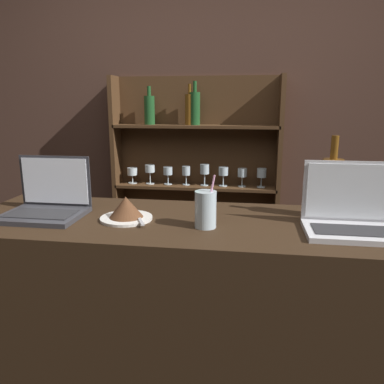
{
  "coord_description": "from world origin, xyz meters",
  "views": [
    {
      "loc": [
        0.22,
        -1.02,
        1.51
      ],
      "look_at": [
        0.02,
        0.3,
        1.19
      ],
      "focal_mm": 35.0,
      "sensor_mm": 36.0,
      "label": 1
    }
  ],
  "objects_px": {
    "laptop_far": "(354,216)",
    "water_glass": "(206,209)",
    "laptop_near": "(47,203)",
    "wine_bottle_amber": "(331,187)",
    "cake_plate": "(126,210)"
  },
  "relations": [
    {
      "from": "laptop_far",
      "to": "water_glass",
      "type": "bearing_deg",
      "value": -176.69
    },
    {
      "from": "laptop_near",
      "to": "laptop_far",
      "type": "relative_size",
      "value": 0.9
    },
    {
      "from": "laptop_near",
      "to": "wine_bottle_amber",
      "type": "bearing_deg",
      "value": 6.8
    },
    {
      "from": "wine_bottle_amber",
      "to": "laptop_far",
      "type": "bearing_deg",
      "value": -73.02
    },
    {
      "from": "laptop_far",
      "to": "water_glass",
      "type": "relative_size",
      "value": 1.76
    },
    {
      "from": "laptop_far",
      "to": "water_glass",
      "type": "height_order",
      "value": "laptop_far"
    },
    {
      "from": "laptop_far",
      "to": "cake_plate",
      "type": "bearing_deg",
      "value": 178.89
    },
    {
      "from": "laptop_near",
      "to": "laptop_far",
      "type": "xyz_separation_m",
      "value": [
        1.11,
        -0.03,
        0.01
      ]
    },
    {
      "from": "laptop_near",
      "to": "wine_bottle_amber",
      "type": "height_order",
      "value": "wine_bottle_amber"
    },
    {
      "from": "cake_plate",
      "to": "water_glass",
      "type": "bearing_deg",
      "value": -8.36
    },
    {
      "from": "cake_plate",
      "to": "water_glass",
      "type": "xyz_separation_m",
      "value": [
        0.3,
        -0.04,
        0.03
      ]
    },
    {
      "from": "water_glass",
      "to": "laptop_near",
      "type": "bearing_deg",
      "value": 174.72
    },
    {
      "from": "laptop_near",
      "to": "laptop_far",
      "type": "bearing_deg",
      "value": -1.47
    },
    {
      "from": "water_glass",
      "to": "laptop_far",
      "type": "bearing_deg",
      "value": 3.31
    },
    {
      "from": "laptop_near",
      "to": "cake_plate",
      "type": "bearing_deg",
      "value": -2.37
    }
  ]
}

